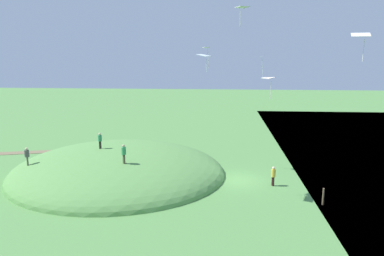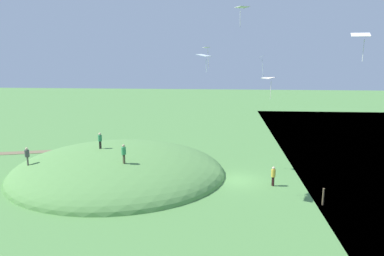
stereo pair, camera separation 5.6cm
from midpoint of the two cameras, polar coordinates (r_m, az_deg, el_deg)
The scene contains 14 objects.
ground_plane at distance 34.91m, azimuth 6.99°, elevation -7.99°, with size 160.00×160.00×0.00m, color #508442.
grass_hill at distance 37.13m, azimuth -11.36°, elevation -6.90°, with size 20.81×19.50×4.98m, color #588D47.
dirt_path at distance 47.51m, azimuth -23.47°, elevation -3.47°, with size 10.37×1.27×0.04m, color brown.
person_near_shore at distance 36.75m, azimuth -14.12°, elevation -1.62°, with size 0.37×0.37×1.59m.
person_on_hilltop at distance 32.23m, azimuth -10.59°, elevation -3.60°, with size 0.55×0.55×1.70m.
person_watching_kites at distance 36.76m, azimuth -24.25°, elevation -3.72°, with size 0.58×0.58×1.68m.
person_walking_path at distance 33.62m, azimuth 12.44°, elevation -6.92°, with size 0.54×0.54×1.80m.
kite_1 at distance 29.36m, azimuth 11.69°, elevation 7.48°, with size 1.08×1.16×1.66m.
kite_2 at distance 28.10m, azimuth 1.82°, elevation 11.12°, with size 1.19×1.41×1.36m.
kite_3 at distance 29.47m, azimuth 7.72°, elevation 17.98°, with size 1.17×1.37×1.49m.
kite_6 at distance 35.82m, azimuth 2.25°, elevation 12.01°, with size 0.80×0.77×2.02m.
kite_7 at distance 36.10m, azimuth 10.70°, elevation 10.44°, with size 0.55×0.73×2.21m.
kite_8 at distance 25.98m, azimuth 24.65°, elevation 12.86°, with size 1.28×1.01×1.79m.
mooring_post at distance 30.91m, azimuth 19.61°, elevation -9.98°, with size 0.14×0.14×1.37m, color brown.
Camera 1 is at (1.97, 32.76, 11.91)m, focal length 34.43 mm.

